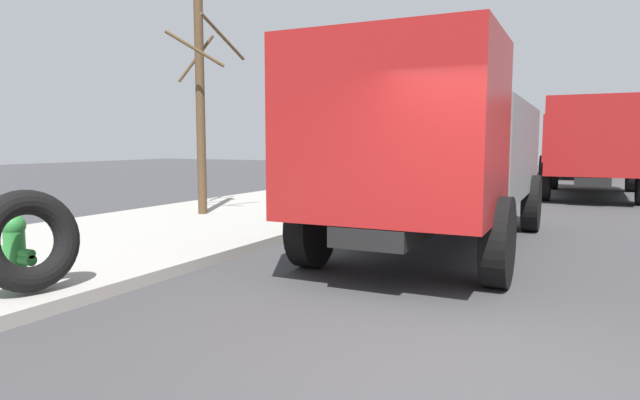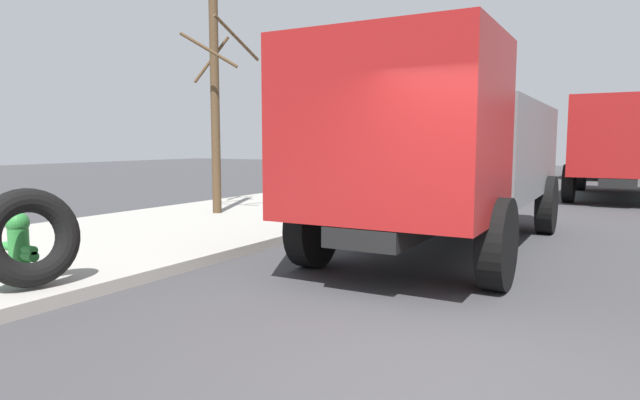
% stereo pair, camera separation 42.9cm
% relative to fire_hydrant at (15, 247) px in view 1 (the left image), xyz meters
% --- Properties ---
extents(ground_plane, '(80.00, 80.00, 0.00)m').
position_rel_fire_hydrant_xyz_m(ground_plane, '(0.35, -4.92, -0.57)').
color(ground_plane, '#38383A').
extents(fire_hydrant, '(0.26, 0.58, 0.80)m').
position_rel_fire_hydrant_xyz_m(fire_hydrant, '(0.00, 0.00, 0.00)').
color(fire_hydrant, '#2D8438').
rests_on(fire_hydrant, sidewalk_curb).
extents(loose_tire, '(1.16, 0.67, 1.12)m').
position_rel_fire_hydrant_xyz_m(loose_tire, '(-0.13, -0.43, 0.13)').
color(loose_tire, black).
rests_on(loose_tire, sidewalk_curb).
extents(dump_truck_gray, '(7.06, 2.94, 3.00)m').
position_rel_fire_hydrant_xyz_m(dump_truck_gray, '(5.01, -3.40, 1.04)').
color(dump_truck_gray, slate).
rests_on(dump_truck_gray, ground).
extents(dump_truck_green, '(7.05, 2.91, 3.00)m').
position_rel_fire_hydrant_xyz_m(dump_truck_green, '(15.75, -5.52, 1.04)').
color(dump_truck_green, '#237033').
rests_on(dump_truck_green, ground).
extents(dump_truck_red, '(7.05, 2.92, 3.00)m').
position_rel_fire_hydrant_xyz_m(dump_truck_red, '(26.49, -4.51, 1.04)').
color(dump_truck_red, red).
rests_on(dump_truck_red, ground).
extents(dump_truck_orange, '(7.09, 3.02, 3.00)m').
position_rel_fire_hydrant_xyz_m(dump_truck_orange, '(35.01, -6.21, 1.04)').
color(dump_truck_orange, orange).
rests_on(dump_truck_orange, ground).
extents(bare_tree, '(1.51, 1.43, 5.94)m').
position_rel_fire_hydrant_xyz_m(bare_tree, '(5.76, 2.09, 2.41)').
color(bare_tree, '#4C3823').
rests_on(bare_tree, sidewalk_curb).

